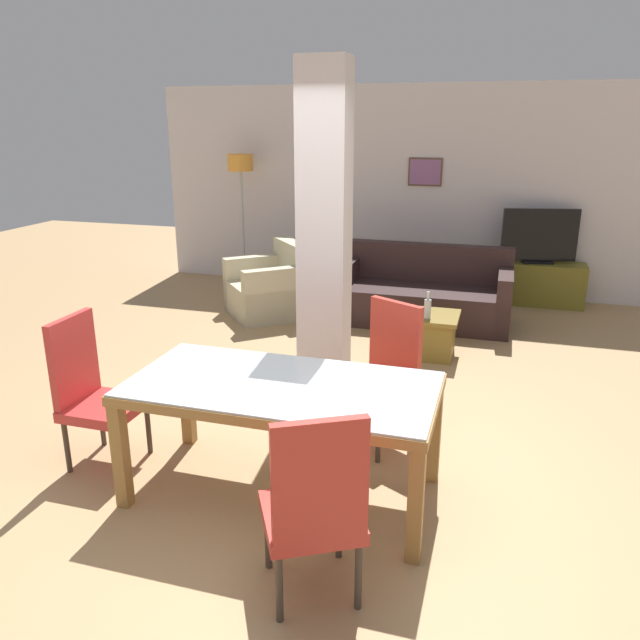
{
  "coord_description": "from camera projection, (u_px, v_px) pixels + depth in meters",
  "views": [
    {
      "loc": [
        1.2,
        -3.22,
        2.25
      ],
      "look_at": [
        0.0,
        0.8,
        0.9
      ],
      "focal_mm": 35.0,
      "sensor_mm": 36.0,
      "label": 1
    }
  ],
  "objects": [
    {
      "name": "dining_chair_near_right",
      "position": [
        315.0,
        505.0,
        2.91
      ],
      "size": [
        0.63,
        0.63,
        1.03
      ],
      "rotation": [
        0.0,
        0.0,
        0.51
      ],
      "color": "red",
      "rests_on": "ground_plane"
    },
    {
      "name": "tv_screen",
      "position": [
        539.0,
        237.0,
        7.74
      ],
      "size": [
        0.91,
        0.27,
        0.68
      ],
      "rotation": [
        0.0,
        0.0,
        3.36
      ],
      "color": "black",
      "rests_on": "tv_stand"
    },
    {
      "name": "armchair",
      "position": [
        272.0,
        291.0,
        7.48
      ],
      "size": [
        1.22,
        1.22,
        0.86
      ],
      "rotation": [
        0.0,
        0.0,
        2.29
      ],
      "color": "#C1B796",
      "rests_on": "ground_plane"
    },
    {
      "name": "divider_pillar",
      "position": [
        324.0,
        240.0,
        4.91
      ],
      "size": [
        0.38,
        0.3,
        2.7
      ],
      "color": "silver",
      "rests_on": "ground_plane"
    },
    {
      "name": "dining_chair_head_left",
      "position": [
        92.0,
        389.0,
        4.16
      ],
      "size": [
        0.46,
        0.46,
        1.03
      ],
      "rotation": [
        0.0,
        0.0,
        -1.57
      ],
      "color": "red",
      "rests_on": "ground_plane"
    },
    {
      "name": "sofa",
      "position": [
        423.0,
        297.0,
        7.23
      ],
      "size": [
        1.95,
        0.88,
        0.86
      ],
      "rotation": [
        0.0,
        0.0,
        3.14
      ],
      "color": "#301F1F",
      "rests_on": "ground_plane"
    },
    {
      "name": "coffee_table",
      "position": [
        417.0,
        333.0,
        6.23
      ],
      "size": [
        0.8,
        0.54,
        0.42
      ],
      "color": "olive",
      "rests_on": "ground_plane"
    },
    {
      "name": "back_wall",
      "position": [
        415.0,
        191.0,
        8.29
      ],
      "size": [
        7.2,
        0.09,
        2.7
      ],
      "color": "silver",
      "rests_on": "ground_plane"
    },
    {
      "name": "bottle",
      "position": [
        428.0,
        308.0,
        5.99
      ],
      "size": [
        0.07,
        0.07,
        0.27
      ],
      "color": "#B2B7BC",
      "rests_on": "coffee_table"
    },
    {
      "name": "tv_stand",
      "position": [
        534.0,
        283.0,
        7.92
      ],
      "size": [
        1.2,
        0.4,
        0.53
      ],
      "color": "olive",
      "rests_on": "ground_plane"
    },
    {
      "name": "ground_plane",
      "position": [
        284.0,
        491.0,
        3.96
      ],
      "size": [
        18.0,
        18.0,
        0.0
      ],
      "primitive_type": "plane",
      "color": "tan"
    },
    {
      "name": "floor_lamp",
      "position": [
        241.0,
        175.0,
        8.51
      ],
      "size": [
        0.35,
        0.35,
        1.81
      ],
      "color": "#B7B7BC",
      "rests_on": "ground_plane"
    },
    {
      "name": "dining_table",
      "position": [
        282.0,
        405.0,
        3.77
      ],
      "size": [
        1.86,
        0.92,
        0.75
      ],
      "color": "olive",
      "rests_on": "ground_plane"
    },
    {
      "name": "dining_chair_far_right",
      "position": [
        384.0,
        371.0,
        4.45
      ],
      "size": [
        0.62,
        0.62,
        1.03
      ],
      "rotation": [
        0.0,
        0.0,
        2.65
      ],
      "color": "#BF362A",
      "rests_on": "ground_plane"
    }
  ]
}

